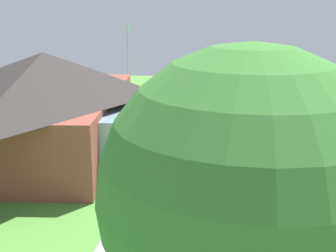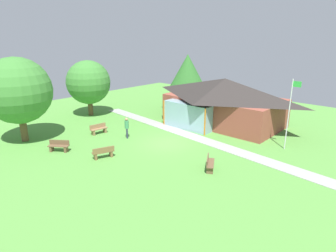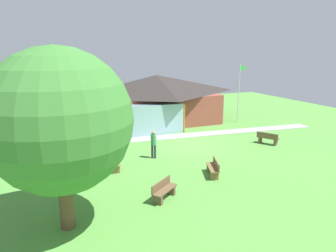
% 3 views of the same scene
% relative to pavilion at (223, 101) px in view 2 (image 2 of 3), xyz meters
% --- Properties ---
extents(ground_plane, '(44.00, 44.00, 0.00)m').
position_rel_pavilion_xyz_m(ground_plane, '(-0.24, -7.50, -2.26)').
color(ground_plane, '#54933D').
extents(pavilion, '(11.44, 7.72, 4.35)m').
position_rel_pavilion_xyz_m(pavilion, '(0.00, 0.00, 0.00)').
color(pavilion, brown).
rests_on(pavilion, ground_plane).
extents(footpath, '(23.98, 3.70, 0.03)m').
position_rel_pavilion_xyz_m(footpath, '(-0.24, -4.88, -2.24)').
color(footpath, '#999993').
rests_on(footpath, ground_plane).
extents(flagpole, '(0.64, 0.08, 5.26)m').
position_rel_pavilion_xyz_m(flagpole, '(7.11, -2.49, 0.66)').
color(flagpole, silver).
rests_on(flagpole, ground_plane).
extents(bench_mid_right, '(1.15, 1.51, 0.84)m').
position_rel_pavilion_xyz_m(bench_mid_right, '(4.91, -9.22, -1.85)').
color(bench_mid_right, brown).
rests_on(bench_mid_right, ground_plane).
extents(bench_front_center, '(0.93, 1.56, 0.84)m').
position_rel_pavilion_xyz_m(bench_front_center, '(-1.57, -12.65, -1.85)').
color(bench_front_center, brown).
rests_on(bench_front_center, ground_plane).
extents(bench_front_left, '(1.47, 1.25, 0.84)m').
position_rel_pavilion_xyz_m(bench_front_left, '(-4.99, -14.10, -1.85)').
color(bench_front_left, brown).
rests_on(bench_front_left, ground_plane).
extents(bench_mid_left, '(0.61, 1.54, 0.84)m').
position_rel_pavilion_xyz_m(bench_mid_left, '(-6.24, -9.77, -1.85)').
color(bench_mid_left, olive).
rests_on(bench_mid_left, ground_plane).
extents(visitor_strolling_lawn, '(0.34, 0.34, 1.74)m').
position_rel_pavilion_xyz_m(visitor_strolling_lawn, '(-3.55, -8.85, -1.23)').
color(visitor_strolling_lawn, '#2D3347').
rests_on(visitor_strolling_lawn, ground_plane).
extents(tree_lawn_corner, '(5.13, 5.13, 6.66)m').
position_rel_pavilion_xyz_m(tree_lawn_corner, '(-9.16, -14.82, 1.83)').
color(tree_lawn_corner, brown).
rests_on(tree_lawn_corner, ground_plane).
extents(tree_west_hedge, '(4.51, 4.51, 5.77)m').
position_rel_pavilion_xyz_m(tree_west_hedge, '(-12.08, -6.70, 1.25)').
color(tree_west_hedge, brown).
rests_on(tree_west_hedge, ground_plane).
extents(tree_behind_pavilion_left, '(4.13, 4.13, 6.13)m').
position_rel_pavilion_xyz_m(tree_behind_pavilion_left, '(-7.07, 3.52, 1.99)').
color(tree_behind_pavilion_left, brown).
rests_on(tree_behind_pavilion_left, ground_plane).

